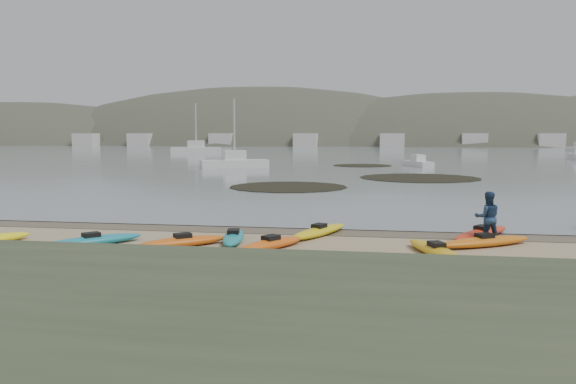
# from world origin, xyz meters

# --- Properties ---
(ground) EXTENTS (600.00, 600.00, 0.00)m
(ground) POSITION_xyz_m (0.00, 0.00, 0.00)
(ground) COLOR tan
(ground) RESTS_ON ground
(wet_sand) EXTENTS (60.00, 60.00, 0.00)m
(wet_sand) POSITION_xyz_m (0.00, -0.30, 0.00)
(wet_sand) COLOR brown
(wet_sand) RESTS_ON ground
(water) EXTENTS (1200.00, 1200.00, 0.00)m
(water) POSITION_xyz_m (0.00, 300.00, 0.01)
(water) COLOR slate
(water) RESTS_ON ground
(kayaks) EXTENTS (23.88, 9.95, 0.34)m
(kayaks) POSITION_xyz_m (0.41, -3.74, 0.17)
(kayaks) COLOR teal
(kayaks) RESTS_ON ground
(person_east) EXTENTS (0.93, 0.74, 1.83)m
(person_east) POSITION_xyz_m (7.40, -1.89, 0.92)
(person_east) COLOR navy
(person_east) RESTS_ON ground
(kelp_mats) EXTENTS (19.29, 36.03, 0.04)m
(kelp_mats) POSITION_xyz_m (2.81, 28.15, 0.03)
(kelp_mats) COLOR black
(kelp_mats) RESTS_ON water
(moored_boats) EXTENTS (86.17, 76.69, 1.35)m
(moored_boats) POSITION_xyz_m (1.66, 75.88, 0.58)
(moored_boats) COLOR silver
(moored_boats) RESTS_ON ground
(far_hills) EXTENTS (550.00, 135.00, 80.00)m
(far_hills) POSITION_xyz_m (39.38, 193.97, -15.93)
(far_hills) COLOR #384235
(far_hills) RESTS_ON ground
(far_town) EXTENTS (199.00, 5.00, 4.00)m
(far_town) POSITION_xyz_m (6.00, 145.00, 2.00)
(far_town) COLOR beige
(far_town) RESTS_ON ground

